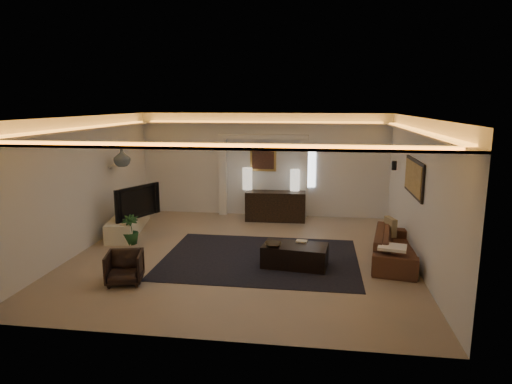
# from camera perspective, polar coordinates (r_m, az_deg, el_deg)

# --- Properties ---
(floor) EXTENTS (7.00, 7.00, 0.00)m
(floor) POSITION_cam_1_polar(r_m,az_deg,el_deg) (9.59, -1.70, -8.02)
(floor) COLOR gray
(floor) RESTS_ON ground
(ceiling) EXTENTS (7.00, 7.00, 0.00)m
(ceiling) POSITION_cam_1_polar(r_m,az_deg,el_deg) (9.05, -1.81, 9.58)
(ceiling) COLOR white
(ceiling) RESTS_ON ground
(wall_back) EXTENTS (7.00, 0.00, 7.00)m
(wall_back) POSITION_cam_1_polar(r_m,az_deg,el_deg) (12.63, 0.93, 3.49)
(wall_back) COLOR silver
(wall_back) RESTS_ON ground
(wall_front) EXTENTS (7.00, 0.00, 7.00)m
(wall_front) POSITION_cam_1_polar(r_m,az_deg,el_deg) (5.89, -7.54, -5.85)
(wall_front) COLOR silver
(wall_front) RESTS_ON ground
(wall_left) EXTENTS (0.00, 7.00, 7.00)m
(wall_left) POSITION_cam_1_polar(r_m,az_deg,el_deg) (10.38, -21.16, 1.00)
(wall_left) COLOR silver
(wall_left) RESTS_ON ground
(wall_right) EXTENTS (0.00, 7.00, 7.00)m
(wall_right) POSITION_cam_1_polar(r_m,az_deg,el_deg) (9.29, 20.05, -0.07)
(wall_right) COLOR silver
(wall_right) RESTS_ON ground
(cove_soffit) EXTENTS (7.00, 7.00, 0.04)m
(cove_soffit) POSITION_cam_1_polar(r_m,az_deg,el_deg) (9.06, -1.80, 7.81)
(cove_soffit) COLOR silver
(cove_soffit) RESTS_ON ceiling
(daylight_slit) EXTENTS (0.25, 0.03, 1.00)m
(daylight_slit) POSITION_cam_1_polar(r_m,az_deg,el_deg) (12.53, 7.07, 2.88)
(daylight_slit) COLOR white
(daylight_slit) RESTS_ON wall_back
(area_rug) EXTENTS (4.00, 3.00, 0.01)m
(area_rug) POSITION_cam_1_polar(r_m,az_deg,el_deg) (9.34, 0.54, -8.50)
(area_rug) COLOR black
(area_rug) RESTS_ON ground
(pilaster_left) EXTENTS (0.22, 0.20, 2.20)m
(pilaster_left) POSITION_cam_1_polar(r_m,az_deg,el_deg) (12.77, -4.26, 1.96)
(pilaster_left) COLOR silver
(pilaster_left) RESTS_ON ground
(pilaster_right) EXTENTS (0.22, 0.20, 2.20)m
(pilaster_right) POSITION_cam_1_polar(r_m,az_deg,el_deg) (12.49, 6.11, 1.72)
(pilaster_right) COLOR silver
(pilaster_right) RESTS_ON ground
(alcove_header) EXTENTS (2.52, 0.20, 0.12)m
(alcove_header) POSITION_cam_1_polar(r_m,az_deg,el_deg) (12.44, 0.89, 7.08)
(alcove_header) COLOR silver
(alcove_header) RESTS_ON wall_back
(painting_frame) EXTENTS (0.74, 0.04, 0.74)m
(painting_frame) POSITION_cam_1_polar(r_m,az_deg,el_deg) (12.57, 0.92, 4.37)
(painting_frame) COLOR tan
(painting_frame) RESTS_ON wall_back
(painting_canvas) EXTENTS (0.62, 0.02, 0.62)m
(painting_canvas) POSITION_cam_1_polar(r_m,az_deg,el_deg) (12.55, 0.90, 4.36)
(painting_canvas) COLOR #4C2D1E
(painting_canvas) RESTS_ON wall_back
(art_panel_frame) EXTENTS (0.04, 1.64, 0.74)m
(art_panel_frame) POSITION_cam_1_polar(r_m,az_deg,el_deg) (9.53, 19.61, 1.76)
(art_panel_frame) COLOR black
(art_panel_frame) RESTS_ON wall_right
(art_panel_gold) EXTENTS (0.02, 1.50, 0.62)m
(art_panel_gold) POSITION_cam_1_polar(r_m,az_deg,el_deg) (9.52, 19.46, 1.77)
(art_panel_gold) COLOR tan
(art_panel_gold) RESTS_ON wall_right
(wall_sconce) EXTENTS (0.12, 0.12, 0.22)m
(wall_sconce) POSITION_cam_1_polar(r_m,az_deg,el_deg) (11.36, 17.29, 3.26)
(wall_sconce) COLOR black
(wall_sconce) RESTS_ON wall_right
(wall_niche) EXTENTS (0.10, 0.55, 0.04)m
(wall_niche) POSITION_cam_1_polar(r_m,az_deg,el_deg) (11.55, -17.63, 3.22)
(wall_niche) COLOR silver
(wall_niche) RESTS_ON wall_left
(console) EXTENTS (1.64, 0.55, 0.81)m
(console) POSITION_cam_1_polar(r_m,az_deg,el_deg) (12.18, 2.51, -1.84)
(console) COLOR black
(console) RESTS_ON ground
(lamp_left) EXTENTS (0.35, 0.35, 0.61)m
(lamp_left) POSITION_cam_1_polar(r_m,az_deg,el_deg) (12.36, -1.11, 1.63)
(lamp_left) COLOR beige
(lamp_left) RESTS_ON console
(lamp_right) EXTENTS (0.28, 0.28, 0.58)m
(lamp_right) POSITION_cam_1_polar(r_m,az_deg,el_deg) (12.25, 5.01, 1.50)
(lamp_right) COLOR white
(lamp_right) RESTS_ON console
(media_ledge) EXTENTS (1.07, 2.50, 0.45)m
(media_ledge) POSITION_cam_1_polar(r_m,az_deg,el_deg) (11.68, -15.99, -3.74)
(media_ledge) COLOR beige
(media_ledge) RESTS_ON ground
(tv) EXTENTS (1.30, 0.73, 0.78)m
(tv) POSITION_cam_1_polar(r_m,az_deg,el_deg) (11.15, -15.35, -1.16)
(tv) COLOR black
(tv) RESTS_ON media_ledge
(figurine) EXTENTS (0.15, 0.15, 0.41)m
(figurine) POSITION_cam_1_polar(r_m,az_deg,el_deg) (12.45, -14.29, -0.76)
(figurine) COLOR black
(figurine) RESTS_ON media_ledge
(ginger_jar) EXTENTS (0.49, 0.49, 0.42)m
(ginger_jar) POSITION_cam_1_polar(r_m,az_deg,el_deg) (11.22, -16.80, 4.22)
(ginger_jar) COLOR #455361
(ginger_jar) RESTS_ON wall_niche
(plant) EXTENTS (0.47, 0.47, 0.67)m
(plant) POSITION_cam_1_polar(r_m,az_deg,el_deg) (10.58, -15.82, -4.68)
(plant) COLOR #163918
(plant) RESTS_ON ground
(sofa) EXTENTS (2.23, 1.18, 0.62)m
(sofa) POSITION_cam_1_polar(r_m,az_deg,el_deg) (9.53, 17.48, -6.73)
(sofa) COLOR #5A2E22
(sofa) RESTS_ON ground
(throw_blanket) EXTENTS (0.58, 0.51, 0.05)m
(throw_blanket) POSITION_cam_1_polar(r_m,az_deg,el_deg) (8.69, 17.06, -6.78)
(throw_blanket) COLOR beige
(throw_blanket) RESTS_ON sofa
(throw_pillow) EXTENTS (0.23, 0.41, 0.39)m
(throw_pillow) POSITION_cam_1_polar(r_m,az_deg,el_deg) (10.08, 16.83, -4.27)
(throw_pillow) COLOR #94835B
(throw_pillow) RESTS_ON sofa
(coffee_table) EXTENTS (1.33, 0.83, 0.47)m
(coffee_table) POSITION_cam_1_polar(r_m,az_deg,el_deg) (8.90, 5.01, -8.21)
(coffee_table) COLOR black
(coffee_table) RESTS_ON ground
(bowl) EXTENTS (0.37, 0.37, 0.08)m
(bowl) POSITION_cam_1_polar(r_m,az_deg,el_deg) (8.68, 2.22, -6.98)
(bowl) COLOR #302617
(bowl) RESTS_ON coffee_table
(magazine) EXTENTS (0.23, 0.18, 0.03)m
(magazine) POSITION_cam_1_polar(r_m,az_deg,el_deg) (9.04, 5.85, -6.44)
(magazine) COLOR beige
(magazine) RESTS_ON coffee_table
(armchair) EXTENTS (0.75, 0.76, 0.58)m
(armchair) POSITION_cam_1_polar(r_m,az_deg,el_deg) (8.40, -16.49, -9.27)
(armchair) COLOR black
(armchair) RESTS_ON ground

